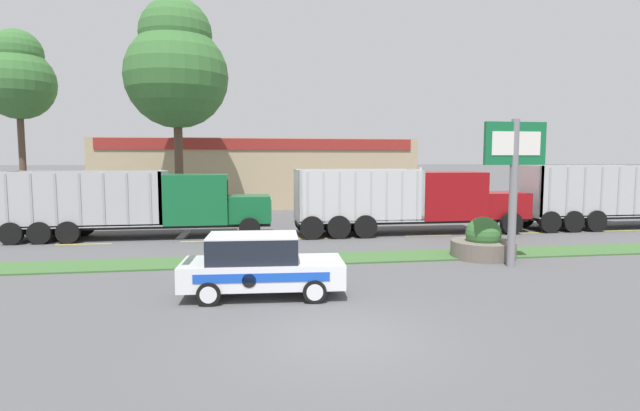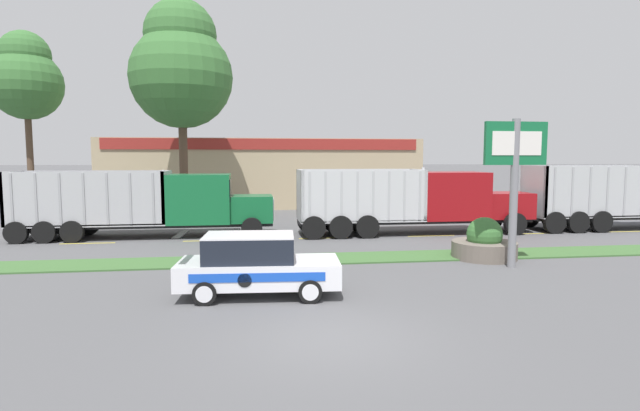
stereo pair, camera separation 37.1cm
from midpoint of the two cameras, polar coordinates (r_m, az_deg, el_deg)
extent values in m
plane|color=#515154|center=(11.05, 1.37, -14.87)|extent=(600.00, 600.00, 0.00)
cube|color=#3D6633|center=(18.93, -3.13, -6.18)|extent=(120.00, 2.03, 0.06)
cube|color=yellow|center=(24.84, -25.77, -3.99)|extent=(2.40, 0.14, 0.01)
cube|color=yellow|center=(23.84, -13.22, -3.97)|extent=(2.40, 0.14, 0.01)
cube|color=yellow|center=(24.04, -0.25, -3.75)|extent=(2.40, 0.14, 0.01)
cube|color=yellow|center=(25.41, 11.89, -3.37)|extent=(2.40, 0.14, 0.01)
cube|color=yellow|center=(27.78, 22.38, -2.92)|extent=(2.40, 0.14, 0.01)
cube|color=yellow|center=(30.93, 30.97, -2.47)|extent=(2.40, 0.14, 0.01)
cube|color=black|center=(25.97, 10.19, -1.71)|extent=(12.02, 1.32, 0.18)
cube|color=maroon|center=(27.81, 19.52, 0.08)|extent=(2.51, 1.97, 1.31)
cube|color=#B7B7BC|center=(28.44, 21.79, 0.12)|extent=(0.06, 1.68, 1.12)
cube|color=maroon|center=(26.50, 13.97, 1.15)|extent=(3.35, 2.40, 2.39)
cube|color=black|center=(27.18, 17.29, 2.05)|extent=(0.04, 2.04, 1.08)
cylinder|color=silver|center=(25.08, 10.96, 2.65)|extent=(0.14, 0.14, 1.46)
cube|color=silver|center=(25.14, 3.87, -1.52)|extent=(6.16, 2.40, 0.12)
cube|color=silver|center=(25.86, 10.39, 1.35)|extent=(0.16, 2.40, 2.48)
cube|color=silver|center=(24.54, -2.97, 1.22)|extent=(0.16, 2.40, 2.48)
cube|color=silver|center=(23.94, 4.48, 1.11)|extent=(6.16, 0.16, 2.48)
cube|color=silver|center=(26.12, 3.34, 1.47)|extent=(6.16, 0.16, 2.48)
cube|color=#B2B2B7|center=(23.36, -1.91, 1.01)|extent=(0.10, 0.04, 2.36)
cube|color=#B2B2B7|center=(23.47, -0.04, 1.04)|extent=(0.10, 0.04, 2.36)
cube|color=#B2B2B7|center=(23.60, 1.81, 1.06)|extent=(0.10, 0.04, 2.36)
cube|color=#B2B2B7|center=(23.75, 3.63, 1.08)|extent=(0.10, 0.04, 2.36)
cube|color=#B2B2B7|center=(23.93, 5.43, 1.10)|extent=(0.10, 0.04, 2.36)
cube|color=#B2B2B7|center=(24.13, 7.21, 1.11)|extent=(0.10, 0.04, 2.36)
cube|color=#B2B2B7|center=(24.36, 8.95, 1.13)|extent=(0.10, 0.04, 2.36)
cube|color=#B2B2B7|center=(24.61, 10.66, 1.15)|extent=(0.10, 0.04, 2.36)
cylinder|color=black|center=(26.87, 20.66, -1.93)|extent=(1.12, 0.30, 1.12)
cylinder|color=black|center=(28.93, 18.35, -1.36)|extent=(1.12, 0.30, 1.12)
cylinder|color=black|center=(23.59, -1.39, -2.56)|extent=(1.12, 0.30, 1.12)
cylinder|color=black|center=(25.91, -2.08, -1.84)|extent=(1.12, 0.30, 1.12)
cylinder|color=black|center=(23.79, 1.72, -2.49)|extent=(1.12, 0.30, 1.12)
cylinder|color=black|center=(26.10, 0.76, -1.79)|extent=(1.12, 0.30, 1.12)
cylinder|color=black|center=(24.06, 4.77, -2.42)|extent=(1.12, 0.30, 1.12)
cylinder|color=black|center=(26.35, 3.55, -1.73)|extent=(1.12, 0.30, 1.12)
cube|color=black|center=(32.41, 31.44, -1.01)|extent=(12.17, 1.32, 0.18)
cube|color=#B7B7BC|center=(30.75, 27.70, -0.86)|extent=(6.90, 2.40, 0.12)
cube|color=#B7B7BC|center=(28.76, 22.42, 1.62)|extent=(0.16, 2.40, 2.66)
cube|color=#B7B7BC|center=(29.76, 29.09, 1.46)|extent=(6.90, 0.16, 2.66)
cube|color=#B7B7BC|center=(31.55, 26.60, 1.75)|extent=(6.90, 0.16, 2.66)
cube|color=#A3A3A8|center=(27.95, 24.44, 1.44)|extent=(0.10, 0.04, 2.52)
cube|color=#A3A3A8|center=(28.51, 26.09, 1.44)|extent=(0.10, 0.04, 2.52)
cube|color=#A3A3A8|center=(29.08, 27.68, 1.44)|extent=(0.10, 0.04, 2.52)
cube|color=#A3A3A8|center=(29.68, 29.21, 1.44)|extent=(0.10, 0.04, 2.52)
cube|color=#A3A3A8|center=(30.30, 30.68, 1.44)|extent=(0.10, 0.04, 2.52)
cube|color=#A3A3A8|center=(30.94, 32.08, 1.44)|extent=(0.10, 0.04, 2.52)
cylinder|color=black|center=(28.19, 24.45, -1.73)|extent=(1.13, 0.30, 1.13)
cylinder|color=black|center=(30.17, 22.00, -1.20)|extent=(1.13, 0.30, 1.13)
cylinder|color=black|center=(28.92, 26.62, -1.65)|extent=(1.13, 0.30, 1.13)
cylinder|color=black|center=(30.86, 24.08, -1.14)|extent=(1.13, 0.30, 1.13)
cylinder|color=black|center=(29.70, 28.67, -1.57)|extent=(1.13, 0.30, 1.13)
cylinder|color=black|center=(31.59, 26.07, -1.08)|extent=(1.13, 0.30, 1.13)
cube|color=black|center=(25.62, -19.85, -2.17)|extent=(12.12, 1.32, 0.18)
cube|color=#146033|center=(25.07, -8.53, -0.36)|extent=(2.06, 1.97, 1.30)
cube|color=#B7B7BC|center=(25.10, -6.12, -0.32)|extent=(0.06, 1.68, 1.11)
cube|color=#146033|center=(25.14, -14.28, 0.77)|extent=(2.96, 2.40, 2.37)
cube|color=black|center=(25.01, -10.87, 1.77)|extent=(0.04, 2.04, 1.07)
cylinder|color=silver|center=(24.52, -18.17, 2.22)|extent=(0.14, 0.14, 1.42)
cube|color=#ADADB2|center=(26.20, -25.25, -1.87)|extent=(7.11, 2.40, 0.12)
cube|color=#ADADB2|center=(25.32, -17.80, 0.98)|extent=(0.16, 2.40, 2.49)
cube|color=#ADADB2|center=(27.27, -32.38, 0.70)|extent=(0.16, 2.40, 2.49)
cube|color=#ADADB2|center=(25.02, -26.08, 0.64)|extent=(7.11, 0.16, 2.49)
cube|color=#ADADB2|center=(27.16, -24.70, 1.03)|extent=(7.11, 0.16, 2.49)
cube|color=#99999E|center=(25.99, -32.57, 0.50)|extent=(0.10, 0.04, 2.36)
cube|color=#99999E|center=(25.60, -30.49, 0.54)|extent=(0.10, 0.04, 2.36)
cube|color=#99999E|center=(25.24, -28.35, 0.58)|extent=(0.10, 0.04, 2.36)
cube|color=#99999E|center=(24.92, -26.15, 0.62)|extent=(0.10, 0.04, 2.36)
cube|color=#99999E|center=(24.64, -23.89, 0.66)|extent=(0.10, 0.04, 2.36)
cube|color=#99999E|center=(24.40, -21.59, 0.70)|extent=(0.10, 0.04, 2.36)
cube|color=#99999E|center=(24.19, -19.24, 0.74)|extent=(0.10, 0.04, 2.36)
cylinder|color=black|center=(24.00, -8.49, -2.61)|extent=(1.01, 0.30, 1.01)
cylinder|color=black|center=(26.34, -8.53, -1.90)|extent=(1.01, 0.30, 1.01)
cylinder|color=black|center=(26.13, -32.19, -2.74)|extent=(1.01, 0.30, 1.01)
cylinder|color=black|center=(28.29, -30.31, -2.08)|extent=(1.01, 0.30, 1.01)
cylinder|color=black|center=(25.68, -29.75, -2.74)|extent=(1.01, 0.30, 1.01)
cylinder|color=black|center=(27.88, -28.03, -2.08)|extent=(1.01, 0.30, 1.01)
cylinder|color=black|center=(25.29, -27.22, -2.75)|extent=(1.01, 0.30, 1.01)
cylinder|color=black|center=(27.51, -25.69, -2.07)|extent=(1.01, 0.30, 1.01)
cube|color=white|center=(14.15, -7.31, -7.60)|extent=(4.56, 2.12, 0.68)
cube|color=black|center=(14.02, -8.44, -4.87)|extent=(2.55, 1.77, 0.69)
cube|color=white|center=(13.96, -8.46, -3.39)|extent=(2.55, 1.77, 0.04)
cube|color=black|center=(14.18, -15.99, -3.24)|extent=(0.30, 1.48, 0.03)
cube|color=blue|center=(13.23, -7.46, -8.22)|extent=(3.55, 0.25, 0.24)
cylinder|color=black|center=(13.26, -8.92, -8.50)|extent=(0.37, 0.03, 0.37)
cylinder|color=black|center=(13.39, -1.44, -9.80)|extent=(0.64, 0.24, 0.63)
cylinder|color=silver|center=(13.29, -1.41, -9.92)|extent=(0.44, 0.04, 0.44)
cylinder|color=black|center=(15.09, -1.88, -8.06)|extent=(0.64, 0.24, 0.63)
cylinder|color=silver|center=(15.19, -1.90, -7.96)|extent=(0.44, 0.04, 0.44)
cylinder|color=black|center=(13.51, -13.38, -9.82)|extent=(0.64, 0.24, 0.63)
cylinder|color=silver|center=(13.40, -13.45, -9.93)|extent=(0.44, 0.04, 0.44)
cylinder|color=black|center=(15.19, -12.43, -8.09)|extent=(0.64, 0.24, 0.63)
cylinder|color=silver|center=(15.29, -12.38, -8.00)|extent=(0.44, 0.04, 0.44)
cylinder|color=gray|center=(18.70, 20.68, 1.28)|extent=(0.28, 0.28, 5.19)
cube|color=#146638|center=(18.66, 20.86, 6.64)|extent=(2.25, 0.16, 1.49)
cube|color=white|center=(18.59, 21.00, 6.64)|extent=(1.80, 0.02, 0.82)
cylinder|color=#6B6056|center=(20.28, 17.62, -4.79)|extent=(2.44, 2.44, 0.65)
sphere|color=#386B33|center=(20.19, 17.67, -3.13)|extent=(1.34, 1.34, 1.34)
cube|color=black|center=(16.13, -14.60, -8.44)|extent=(0.41, 0.41, 0.03)
cone|color=#EA5B14|center=(16.05, -14.62, -7.27)|extent=(0.32, 0.32, 0.65)
cylinder|color=white|center=(16.04, -14.63, -7.05)|extent=(0.18, 0.18, 0.08)
cube|color=tan|center=(42.92, -7.42, 3.80)|extent=(24.16, 12.00, 5.32)
cube|color=maroon|center=(36.87, -7.21, 6.98)|extent=(22.95, 0.10, 0.80)
cylinder|color=brown|center=(38.74, -31.10, 4.47)|extent=(0.42, 0.42, 7.44)
sphere|color=#386B33|center=(39.05, -31.46, 11.81)|extent=(4.64, 4.64, 4.64)
sphere|color=#386B33|center=(39.32, -31.60, 14.49)|extent=(3.25, 3.25, 3.25)
cylinder|color=brown|center=(32.55, -16.14, 4.71)|extent=(0.53, 0.53, 7.11)
sphere|color=#386B33|center=(32.93, -16.39, 13.95)|extent=(6.29, 6.29, 6.29)
sphere|color=#386B33|center=(33.41, -16.51, 18.22)|extent=(4.40, 4.40, 4.40)
camera|label=1|loc=(0.19, -90.56, -0.05)|focal=28.00mm
camera|label=2|loc=(0.19, 89.44, 0.05)|focal=28.00mm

